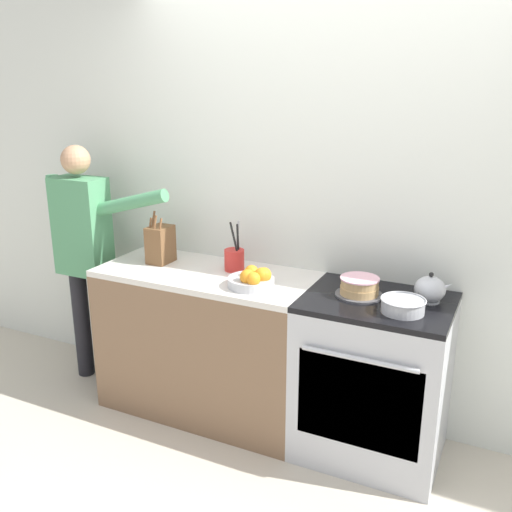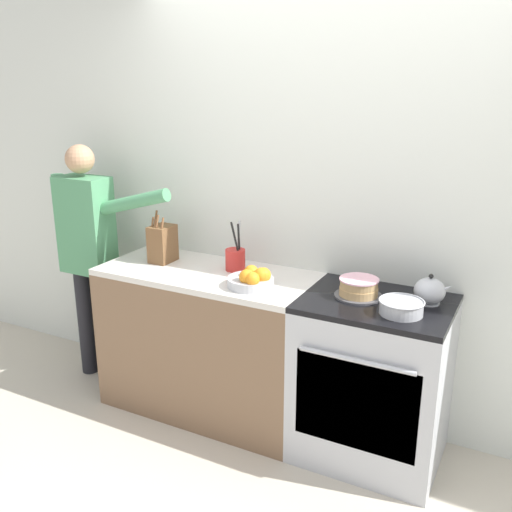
% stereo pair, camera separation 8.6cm
% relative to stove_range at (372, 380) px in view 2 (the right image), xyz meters
% --- Properties ---
extents(ground_plane, '(16.00, 16.00, 0.00)m').
position_rel_stove_range_xyz_m(ground_plane, '(-0.32, -0.29, -0.45)').
color(ground_plane, beige).
extents(wall_back, '(8.00, 0.04, 2.60)m').
position_rel_stove_range_xyz_m(wall_back, '(-0.32, 0.32, 0.85)').
color(wall_back, silver).
rests_on(wall_back, ground_plane).
extents(counter_cabinet, '(1.28, 0.59, 0.90)m').
position_rel_stove_range_xyz_m(counter_cabinet, '(-1.02, 0.00, -0.00)').
color(counter_cabinet, brown).
rests_on(counter_cabinet, ground_plane).
extents(stove_range, '(0.76, 0.62, 0.90)m').
position_rel_stove_range_xyz_m(stove_range, '(0.00, 0.00, 0.00)').
color(stove_range, '#B7BABF').
rests_on(stove_range, ground_plane).
extents(layer_cake, '(0.25, 0.25, 0.10)m').
position_rel_stove_range_xyz_m(layer_cake, '(-0.10, 0.02, 0.50)').
color(layer_cake, '#4C4C51').
rests_on(layer_cake, stove_range).
extents(tea_kettle, '(0.19, 0.16, 0.16)m').
position_rel_stove_range_xyz_m(tea_kettle, '(0.24, 0.09, 0.52)').
color(tea_kettle, '#B7BABF').
rests_on(tea_kettle, stove_range).
extents(mixing_bowl, '(0.22, 0.22, 0.07)m').
position_rel_stove_range_xyz_m(mixing_bowl, '(0.15, -0.11, 0.49)').
color(mixing_bowl, '#B7BABF').
rests_on(mixing_bowl, stove_range).
extents(knife_block, '(0.12, 0.16, 0.32)m').
position_rel_stove_range_xyz_m(knife_block, '(-1.36, 0.04, 0.56)').
color(knife_block, brown).
rests_on(knife_block, counter_cabinet).
extents(utensil_crock, '(0.12, 0.12, 0.30)m').
position_rel_stove_range_xyz_m(utensil_crock, '(-0.88, 0.10, 0.52)').
color(utensil_crock, red).
rests_on(utensil_crock, counter_cabinet).
extents(fruit_bowl, '(0.25, 0.25, 0.11)m').
position_rel_stove_range_xyz_m(fruit_bowl, '(-0.65, -0.11, 0.50)').
color(fruit_bowl, '#B7BABF').
rests_on(fruit_bowl, counter_cabinet).
extents(person_baker, '(0.92, 0.20, 1.59)m').
position_rel_stove_range_xyz_m(person_baker, '(-1.92, -0.00, 0.50)').
color(person_baker, black).
rests_on(person_baker, ground_plane).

